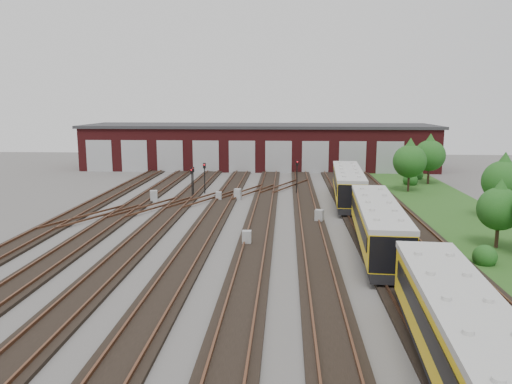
{
  "coord_description": "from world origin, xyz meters",
  "views": [
    {
      "loc": [
        4.04,
        -33.84,
        9.63
      ],
      "look_at": [
        1.49,
        8.17,
        2.0
      ],
      "focal_mm": 35.0,
      "sensor_mm": 36.0,
      "label": 1
    }
  ],
  "objects": [
    {
      "name": "relay_cabinet_4",
      "position": [
        6.76,
        5.59,
        0.53
      ],
      "size": [
        0.77,
        0.71,
        1.06
      ],
      "primitive_type": "cube",
      "rotation": [
        0.0,
        0.0,
        -0.32
      ],
      "color": "#97999C",
      "rests_on": "ground"
    },
    {
      "name": "tree_0",
      "position": [
        17.31,
        20.33,
        3.77
      ],
      "size": [
        3.54,
        3.54,
        5.87
      ],
      "color": "#352118",
      "rests_on": "ground"
    },
    {
      "name": "bush_1",
      "position": [
        18.61,
        24.81,
        0.85
      ],
      "size": [
        1.7,
        1.7,
        1.7
      ],
      "primitive_type": "sphere",
      "color": "#154513",
      "rests_on": "ground"
    },
    {
      "name": "tree_1",
      "position": [
        20.84,
        25.49,
        3.86
      ],
      "size": [
        3.63,
        3.63,
        6.02
      ],
      "color": "#352118",
      "rests_on": "ground"
    },
    {
      "name": "ground",
      "position": [
        0.0,
        0.0,
        0.0
      ],
      "size": [
        120.0,
        120.0,
        0.0
      ],
      "primitive_type": "plane",
      "color": "#474542",
      "rests_on": "ground"
    },
    {
      "name": "tree_3",
      "position": [
        18.11,
        -0.85,
        3.03
      ],
      "size": [
        2.85,
        2.85,
        4.72
      ],
      "color": "#352118",
      "rests_on": "ground"
    },
    {
      "name": "track_network",
      "position": [
        -0.17,
        0.59,
        0.11
      ],
      "size": [
        30.4,
        70.0,
        0.33
      ],
      "color": "black",
      "rests_on": "ground"
    },
    {
      "name": "signal_mast_1",
      "position": [
        -5.4,
        15.89,
        2.01
      ],
      "size": [
        0.27,
        0.25,
        3.11
      ],
      "rotation": [
        0.0,
        0.0,
        -0.01
      ],
      "color": "black",
      "rests_on": "ground"
    },
    {
      "name": "maintenance_shed",
      "position": [
        -0.01,
        39.97,
        3.2
      ],
      "size": [
        51.0,
        12.5,
        6.35
      ],
      "color": "#4F1315",
      "rests_on": "ground"
    },
    {
      "name": "relay_cabinet_1",
      "position": [
        -2.53,
        13.91,
        0.47
      ],
      "size": [
        0.57,
        0.47,
        0.93
      ],
      "primitive_type": "cube",
      "rotation": [
        0.0,
        0.0,
        0.01
      ],
      "color": "#97999C",
      "rests_on": "ground"
    },
    {
      "name": "signal_mast_2",
      "position": [
        -4.57,
        17.99,
        2.11
      ],
      "size": [
        0.28,
        0.27,
        3.26
      ],
      "rotation": [
        0.0,
        0.0,
        -0.0
      ],
      "color": "black",
      "rests_on": "ground"
    },
    {
      "name": "relay_cabinet_0",
      "position": [
        -8.77,
        13.04,
        0.57
      ],
      "size": [
        0.82,
        0.74,
        1.15
      ],
      "primitive_type": "cube",
      "rotation": [
        0.0,
        0.0,
        0.28
      ],
      "color": "#97999C",
      "rests_on": "ground"
    },
    {
      "name": "bush_2",
      "position": [
        20.45,
        29.47,
        0.86
      ],
      "size": [
        1.71,
        1.71,
        1.71
      ],
      "primitive_type": "sphere",
      "color": "#154513",
      "rests_on": "ground"
    },
    {
      "name": "relay_cabinet_2",
      "position": [
        1.44,
        -1.2,
        0.51
      ],
      "size": [
        0.62,
        0.51,
        1.02
      ],
      "primitive_type": "cube",
      "rotation": [
        0.0,
        0.0,
        0.0
      ],
      "color": "#97999C",
      "rests_on": "ground"
    },
    {
      "name": "signal_mast_3",
      "position": [
        5.2,
        18.02,
        2.32
      ],
      "size": [
        0.3,
        0.29,
        3.65
      ],
      "rotation": [
        0.0,
        0.0,
        0.22
      ],
      "color": "black",
      "rests_on": "ground"
    },
    {
      "name": "relay_cabinet_3",
      "position": [
        -0.74,
        14.76,
        0.55
      ],
      "size": [
        0.73,
        0.64,
        1.1
      ],
      "primitive_type": "cube",
      "rotation": [
        0.0,
        0.0,
        -0.14
      ],
      "color": "#97999C",
      "rests_on": "ground"
    },
    {
      "name": "grass_verge",
      "position": [
        19.0,
        10.0,
        0.03
      ],
      "size": [
        8.0,
        55.0,
        0.05
      ],
      "primitive_type": "cube",
      "color": "#224E1A",
      "rests_on": "ground"
    },
    {
      "name": "tree_2",
      "position": [
        21.83,
        7.59,
        3.63
      ],
      "size": [
        3.41,
        3.41,
        5.66
      ],
      "color": "#352118",
      "rests_on": "ground"
    },
    {
      "name": "metro_train",
      "position": [
        10.0,
        -2.11,
        1.82
      ],
      "size": [
        3.47,
        46.2,
        2.91
      ],
      "rotation": [
        0.0,
        0.0,
        -0.07
      ],
      "color": "black",
      "rests_on": "ground"
    },
    {
      "name": "signal_mast_0",
      "position": [
        -5.38,
        15.08,
        1.99
      ],
      "size": [
        0.29,
        0.27,
        3.08
      ],
      "rotation": [
        0.0,
        0.0,
        -0.17
      ],
      "color": "black",
      "rests_on": "ground"
    },
    {
      "name": "bush_0",
      "position": [
        16.0,
        -4.39,
        0.71
      ],
      "size": [
        1.43,
        1.43,
        1.43
      ],
      "primitive_type": "sphere",
      "color": "#154513",
      "rests_on": "ground"
    }
  ]
}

